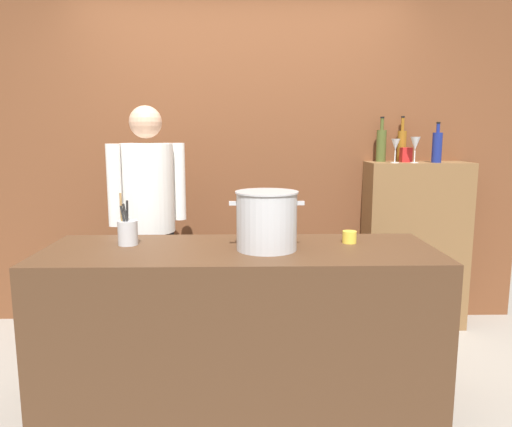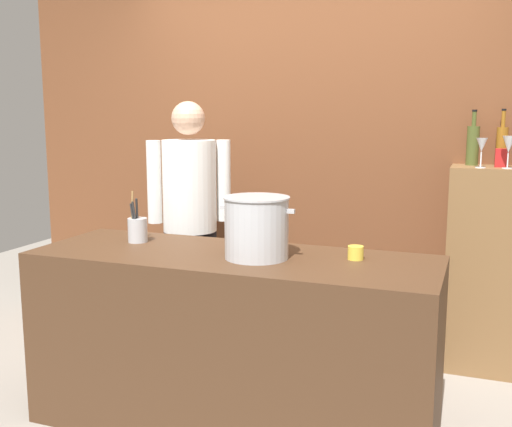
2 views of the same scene
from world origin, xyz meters
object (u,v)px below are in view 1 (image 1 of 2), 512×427
Objects in this scene: butter_jar at (349,237)px; wine_bottle_amber at (402,145)px; utensil_crock at (128,232)px; wine_glass_wide at (415,145)px; wine_glass_short at (395,146)px; spice_tin_red at (406,155)px; chef at (149,213)px; wine_bottle_cobalt at (437,147)px; wine_bottle_olive at (381,145)px; stockpot_large at (267,220)px.

wine_bottle_amber reaches higher than butter_jar.
wine_glass_wide is at bearing 28.31° from utensil_crock.
wine_glass_short is 1.61× the size of spice_tin_red.
chef is at bearing -163.76° from wine_bottle_amber.
wine_bottle_cobalt is 0.18m from wine_glass_wide.
chef is at bearing -163.06° from wine_bottle_olive.
wine_bottle_olive reaches higher than stockpot_large.
wine_bottle_amber is 3.15× the size of spice_tin_red.
butter_jar is 0.40× the size of wine_glass_wide.
stockpot_large is 2.16× the size of wine_glass_short.
chef is 2.12m from wine_bottle_cobalt.
wine_bottle_cobalt is (2.05, 0.36, 0.42)m from chef.
wine_bottle_olive is at bearing 138.07° from wine_glass_wide.
wine_bottle_amber is at bearing 139.47° from wine_bottle_cobalt.
chef is 9.51× the size of wine_glass_short.
utensil_crock is 2.54× the size of spice_tin_red.
wine_bottle_amber is at bearing 33.43° from utensil_crock.
wine_glass_wide is 1.73× the size of spice_tin_red.
wine_bottle_amber reaches higher than spice_tin_red.
spice_tin_red is at bearing 159.77° from wine_bottle_cobalt.
butter_jar is at bearing -118.49° from wine_glass_short.
chef is 1.96m from wine_glass_wide.
utensil_crock is at bearing 60.10° from chef.
utensil_crock is 2.23m from wine_bottle_amber.
wine_bottle_olive is at bearing 54.34° from stockpot_large.
wine_bottle_cobalt is 0.32m from wine_glass_short.
stockpot_large reaches higher than utensil_crock.
wine_bottle_cobalt reaches higher than spice_tin_red.
spice_tin_red is (1.10, 1.22, 0.28)m from stockpot_large.
wine_bottle_olive is (0.48, 1.16, 0.47)m from butter_jar.
wine_glass_short is (0.53, 0.97, 0.46)m from butter_jar.
butter_jar is 1.34m from wine_bottle_olive.
utensil_crock is 2.16m from spice_tin_red.
chef reaches higher than wine_glass_short.
stockpot_large is 1.52m from wine_glass_short.
stockpot_large is (0.75, -0.78, 0.08)m from chef.
chef is 4.39× the size of stockpot_large.
stockpot_large is 1.28× the size of wine_bottle_cobalt.
chef is 1.93m from spice_tin_red.
wine_bottle_olive is 1.14× the size of wine_bottle_cobalt.
wine_bottle_olive is at bearing 158.08° from wine_bottle_cobalt.
wine_bottle_amber is 1.02× the size of wine_bottle_olive.
wine_bottle_amber is (1.84, 0.54, 0.43)m from chef.
chef is 4.85× the size of wine_bottle_amber.
chef is 21.89× the size of butter_jar.
utensil_crock is 2.15m from wine_glass_wide.
spice_tin_red is (0.17, -0.07, -0.07)m from wine_bottle_olive.
utensil_crock is 2.02m from wine_glass_short.
wine_glass_short reaches higher than utensil_crock.
utensil_crock is 3.64× the size of butter_jar.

